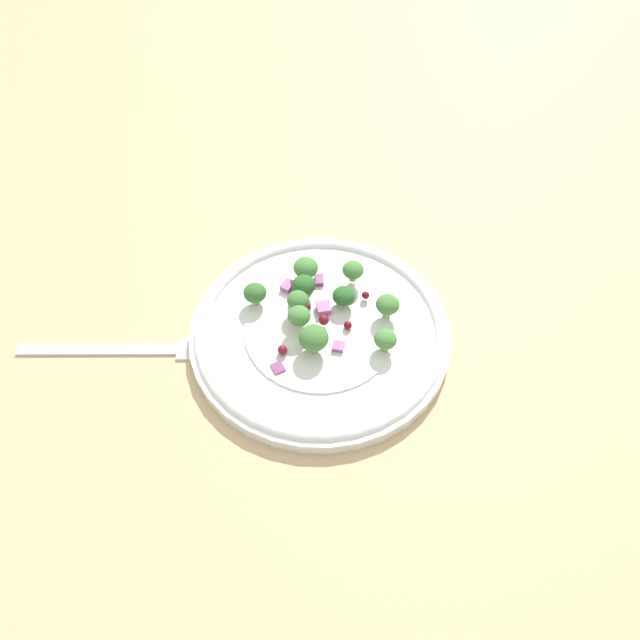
{
  "coord_description": "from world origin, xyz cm",
  "views": [
    {
      "loc": [
        -21.13,
        35.29,
        49.71
      ],
      "look_at": [
        -2.27,
        2.8,
        2.7
      ],
      "focal_mm": 36.76,
      "sensor_mm": 36.0,
      "label": 1
    }
  ],
  "objects_px": {
    "plate": "(320,332)",
    "broccoli_floret_1": "(299,316)",
    "fork": "(129,349)",
    "broccoli_floret_0": "(353,270)",
    "broccoli_floret_2": "(344,296)"
  },
  "relations": [
    {
      "from": "plate",
      "to": "broccoli_floret_1",
      "type": "xyz_separation_m",
      "value": [
        0.02,
        0.01,
        0.02
      ]
    },
    {
      "from": "broccoli_floret_1",
      "to": "fork",
      "type": "xyz_separation_m",
      "value": [
        0.13,
        0.09,
        -0.03
      ]
    },
    {
      "from": "plate",
      "to": "fork",
      "type": "height_order",
      "value": "plate"
    },
    {
      "from": "fork",
      "to": "broccoli_floret_1",
      "type": "bearing_deg",
      "value": -144.51
    },
    {
      "from": "broccoli_floret_0",
      "to": "broccoli_floret_1",
      "type": "relative_size",
      "value": 0.98
    },
    {
      "from": "plate",
      "to": "fork",
      "type": "bearing_deg",
      "value": 34.92
    },
    {
      "from": "broccoli_floret_2",
      "to": "fork",
      "type": "relative_size",
      "value": 0.13
    },
    {
      "from": "broccoli_floret_2",
      "to": "fork",
      "type": "height_order",
      "value": "broccoli_floret_2"
    },
    {
      "from": "broccoli_floret_1",
      "to": "broccoli_floret_2",
      "type": "distance_m",
      "value": 0.05
    },
    {
      "from": "broccoli_floret_2",
      "to": "broccoli_floret_1",
      "type": "bearing_deg",
      "value": 65.48
    },
    {
      "from": "broccoli_floret_1",
      "to": "broccoli_floret_2",
      "type": "xyz_separation_m",
      "value": [
        -0.02,
        -0.05,
        -0.01
      ]
    },
    {
      "from": "plate",
      "to": "broccoli_floret_2",
      "type": "bearing_deg",
      "value": -97.24
    },
    {
      "from": "plate",
      "to": "broccoli_floret_2",
      "type": "relative_size",
      "value": 11.19
    },
    {
      "from": "broccoli_floret_0",
      "to": "broccoli_floret_2",
      "type": "height_order",
      "value": "broccoli_floret_0"
    },
    {
      "from": "fork",
      "to": "broccoli_floret_0",
      "type": "bearing_deg",
      "value": -130.68
    }
  ]
}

